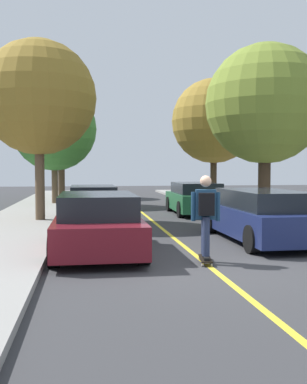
# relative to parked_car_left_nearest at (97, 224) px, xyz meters

# --- Properties ---
(ground) EXTENTS (80.00, 80.00, 0.00)m
(ground) POSITION_rel_parked_car_left_nearest_xyz_m (2.11, -1.73, -0.67)
(ground) COLOR #353538
(center_line) EXTENTS (0.12, 39.20, 0.01)m
(center_line) POSITION_rel_parked_car_left_nearest_xyz_m (2.11, 2.27, -0.67)
(center_line) COLOR gold
(center_line) RESTS_ON ground
(parked_car_left_nearest) EXTENTS (1.98, 4.03, 1.33)m
(parked_car_left_nearest) POSITION_rel_parked_car_left_nearest_xyz_m (0.00, 0.00, 0.00)
(parked_car_left_nearest) COLOR maroon
(parked_car_left_nearest) RESTS_ON ground
(parked_car_left_near) EXTENTS (1.96, 4.24, 1.25)m
(parked_car_left_near) POSITION_rel_parked_car_left_nearest_xyz_m (-0.00, 6.70, -0.04)
(parked_car_left_near) COLOR black
(parked_car_left_near) RESTS_ON ground
(parked_car_right_nearest) EXTENTS (1.90, 4.71, 1.34)m
(parked_car_right_nearest) POSITION_rel_parked_car_left_nearest_xyz_m (4.22, 1.06, 0.01)
(parked_car_right_nearest) COLOR navy
(parked_car_right_nearest) RESTS_ON ground
(parked_car_right_near) EXTENTS (2.00, 4.12, 1.31)m
(parked_car_right_near) POSITION_rel_parked_car_left_nearest_xyz_m (4.22, 8.22, -0.01)
(parked_car_right_near) COLOR #1E5B33
(parked_car_right_near) RESTS_ON ground
(street_tree_left_nearest) EXTENTS (3.90, 3.90, 6.11)m
(street_tree_left_nearest) POSITION_rel_parked_car_left_nearest_xyz_m (-1.82, 5.81, 3.62)
(street_tree_left_nearest) COLOR brown
(street_tree_left_nearest) RESTS_ON sidewalk_left
(street_tree_left_near) EXTENTS (4.22, 4.22, 5.85)m
(street_tree_left_near) POSITION_rel_parked_car_left_nearest_xyz_m (-1.82, 13.28, 3.20)
(street_tree_left_near) COLOR brown
(street_tree_left_near) RESTS_ON sidewalk_left
(street_tree_left_far) EXTENTS (3.96, 3.96, 6.26)m
(street_tree_left_far) POSITION_rel_parked_car_left_nearest_xyz_m (-1.82, 19.51, 3.72)
(street_tree_left_far) COLOR #3D2D1E
(street_tree_left_far) RESTS_ON sidewalk_left
(street_tree_right_nearest) EXTENTS (4.22, 4.22, 6.14)m
(street_tree_right_nearest) POSITION_rel_parked_car_left_nearest_xyz_m (6.04, 5.32, 3.48)
(street_tree_right_nearest) COLOR #3D2D1E
(street_tree_right_nearest) RESTS_ON sidewalk_right
(street_tree_right_near) EXTENTS (4.18, 4.18, 6.19)m
(street_tree_right_near) POSITION_rel_parked_car_left_nearest_xyz_m (6.04, 11.91, 3.56)
(street_tree_right_near) COLOR #3D2D1E
(street_tree_right_near) RESTS_ON sidewalk_right
(fire_hydrant) EXTENTS (0.20, 0.20, 0.70)m
(fire_hydrant) POSITION_rel_parked_car_left_nearest_xyz_m (5.72, 2.41, -0.18)
(fire_hydrant) COLOR #B2140F
(fire_hydrant) RESTS_ON sidewalk_right
(skateboard) EXTENTS (0.36, 0.86, 0.10)m
(skateboard) POSITION_rel_parked_car_left_nearest_xyz_m (2.12, -1.37, -0.58)
(skateboard) COLOR black
(skateboard) RESTS_ON ground
(skateboarder) EXTENTS (0.59, 0.71, 1.66)m
(skateboarder) POSITION_rel_parked_car_left_nearest_xyz_m (2.11, -1.41, 0.37)
(skateboarder) COLOR black
(skateboarder) RESTS_ON skateboard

